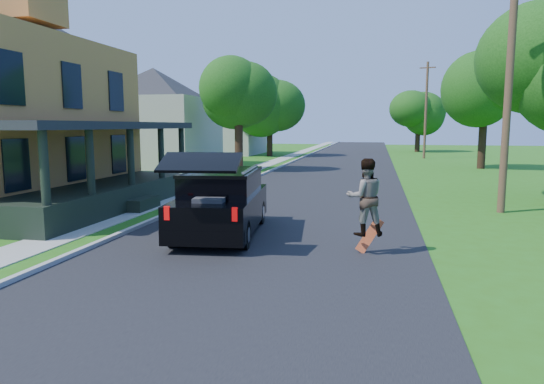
# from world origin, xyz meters

# --- Properties ---
(ground) EXTENTS (140.00, 140.00, 0.00)m
(ground) POSITION_xyz_m (0.00, 0.00, 0.00)
(ground) COLOR #2D6414
(ground) RESTS_ON ground
(street) EXTENTS (8.00, 120.00, 0.02)m
(street) POSITION_xyz_m (0.00, 20.00, 0.00)
(street) COLOR black
(street) RESTS_ON ground
(curb) EXTENTS (0.15, 120.00, 0.12)m
(curb) POSITION_xyz_m (-4.05, 20.00, 0.00)
(curb) COLOR #A3A39E
(curb) RESTS_ON ground
(sidewalk) EXTENTS (1.30, 120.00, 0.03)m
(sidewalk) POSITION_xyz_m (-5.60, 20.00, 0.00)
(sidewalk) COLOR #9B9C93
(sidewalk) RESTS_ON ground
(front_walk) EXTENTS (6.50, 1.20, 0.03)m
(front_walk) POSITION_xyz_m (-9.50, 6.00, 0.00)
(front_walk) COLOR #9B9C93
(front_walk) RESTS_ON ground
(neighbor_house_mid) EXTENTS (12.78, 12.78, 8.30)m
(neighbor_house_mid) POSITION_xyz_m (-13.50, 24.00, 4.19)
(neighbor_house_mid) COLOR #B3AB9E
(neighbor_house_mid) RESTS_ON ground
(neighbor_house_far) EXTENTS (12.78, 12.78, 8.30)m
(neighbor_house_far) POSITION_xyz_m (-13.50, 40.00, 4.19)
(neighbor_house_far) COLOR #B3AB9E
(neighbor_house_far) RESTS_ON ground
(black_suv) EXTENTS (2.48, 5.28, 2.38)m
(black_suv) POSITION_xyz_m (-1.40, 2.80, 0.91)
(black_suv) COLOR black
(black_suv) RESTS_ON ground
(skateboarder) EXTENTS (1.02, 0.89, 1.79)m
(skateboarder) POSITION_xyz_m (2.50, 1.50, 1.36)
(skateboarder) COLOR black
(skateboarder) RESTS_ON ground
(skateboard) EXTENTS (0.66, 0.31, 0.86)m
(skateboard) POSITION_xyz_m (2.62, 1.68, 0.39)
(skateboard) COLOR #9F320D
(skateboard) RESTS_ON ground
(tree_left_mid) EXTENTS (6.00, 6.10, 7.96)m
(tree_left_mid) POSITION_xyz_m (-6.10, 20.79, 5.16)
(tree_left_mid) COLOR black
(tree_left_mid) RESTS_ON ground
(tree_left_far) EXTENTS (6.09, 5.90, 8.85)m
(tree_left_far) POSITION_xyz_m (-7.67, 37.18, 5.71)
(tree_left_far) COLOR black
(tree_left_far) RESTS_ON ground
(tree_right_mid) EXTENTS (6.44, 6.14, 7.89)m
(tree_right_mid) POSITION_xyz_m (9.86, 26.53, 5.27)
(tree_right_mid) COLOR black
(tree_right_mid) RESTS_ON ground
(tree_right_far) EXTENTS (5.77, 5.85, 7.70)m
(tree_right_far) POSITION_xyz_m (7.24, 48.45, 4.98)
(tree_right_far) COLOR black
(tree_right_far) RESTS_ON ground
(utility_pole_near) EXTENTS (1.57, 0.26, 8.41)m
(utility_pole_near) POSITION_xyz_m (7.00, 8.15, 4.34)
(utility_pole_near) COLOR #4E3524
(utility_pole_near) RESTS_ON ground
(utility_pole_far) EXTENTS (1.38, 0.51, 8.69)m
(utility_pole_far) POSITION_xyz_m (7.00, 36.84, 4.47)
(utility_pole_far) COLOR #4E3524
(utility_pole_far) RESTS_ON ground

